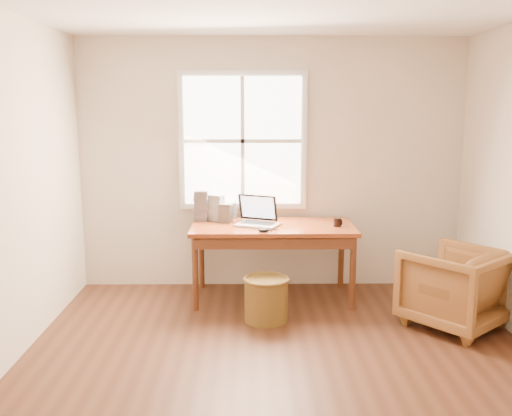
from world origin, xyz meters
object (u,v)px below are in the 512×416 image
Objects in this scene: armchair at (454,287)px; laptop at (258,211)px; coffee_mug at (337,222)px; desk at (273,227)px; cd_stack_a at (216,208)px; wicker_stool at (266,300)px.

armchair is 1.92m from laptop.
coffee_mug is (-0.93, 0.68, 0.44)m from armchair.
cd_stack_a reaches higher than desk.
laptop is 5.16× the size of coffee_mug.
wicker_stool is 0.92× the size of laptop.
desk is 0.23m from laptop.
laptop is at bearing -63.13° from armchair.
cd_stack_a is (-0.49, 0.84, 0.69)m from wicker_stool.
wicker_stool is (-0.08, -0.61, -0.54)m from desk.
wicker_stool is 4.73× the size of coffee_mug.
cd_stack_a is at bearing -169.36° from coffee_mug.
cd_stack_a is at bearing 158.40° from desk.
coffee_mug is 1.23m from cd_stack_a.
cd_stack_a is at bearing 170.65° from laptop.
desk is 0.63m from cd_stack_a.
wicker_stool is at bearing -117.86° from coffee_mug.
armchair is at bearing -11.77° from coffee_mug.
coffee_mug is at bearing 20.65° from laptop.
armchair is 9.42× the size of coffee_mug.
coffee_mug reaches higher than wicker_stool.
desk is 2.07× the size of armchair.
laptop is at bearing -32.34° from cd_stack_a.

